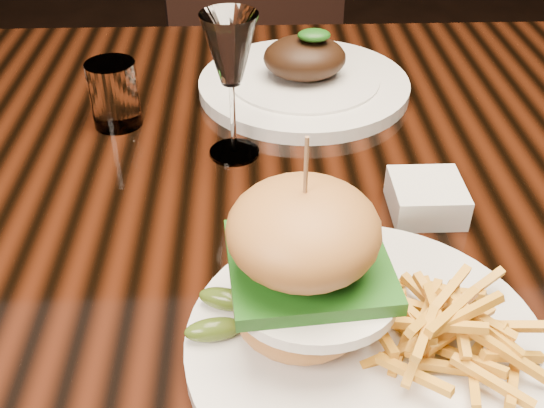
{
  "coord_description": "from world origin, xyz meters",
  "views": [
    {
      "loc": [
        -0.08,
        -0.6,
        1.16
      ],
      "look_at": [
        -0.06,
        -0.14,
        0.81
      ],
      "focal_mm": 42.0,
      "sensor_mm": 36.0,
      "label": 1
    }
  ],
  "objects_px": {
    "dining_table": "(316,224)",
    "burger_plate": "(355,307)",
    "far_dish": "(304,80)",
    "chair_far": "(268,42)",
    "wine_glass": "(230,55)"
  },
  "relations": [
    {
      "from": "chair_far",
      "to": "dining_table",
      "type": "bearing_deg",
      "value": -100.27
    },
    {
      "from": "wine_glass",
      "to": "far_dish",
      "type": "height_order",
      "value": "wine_glass"
    },
    {
      "from": "burger_plate",
      "to": "wine_glass",
      "type": "xyz_separation_m",
      "value": [
        -0.1,
        0.3,
        0.08
      ]
    },
    {
      "from": "wine_glass",
      "to": "burger_plate",
      "type": "bearing_deg",
      "value": -71.98
    },
    {
      "from": "dining_table",
      "to": "burger_plate",
      "type": "relative_size",
      "value": 5.5
    },
    {
      "from": "far_dish",
      "to": "chair_far",
      "type": "bearing_deg",
      "value": 92.47
    },
    {
      "from": "far_dish",
      "to": "wine_glass",
      "type": "bearing_deg",
      "value": -120.84
    },
    {
      "from": "dining_table",
      "to": "wine_glass",
      "type": "distance_m",
      "value": 0.23
    },
    {
      "from": "dining_table",
      "to": "burger_plate",
      "type": "distance_m",
      "value": 0.29
    },
    {
      "from": "wine_glass",
      "to": "dining_table",
      "type": "bearing_deg",
      "value": -23.83
    },
    {
      "from": "burger_plate",
      "to": "chair_far",
      "type": "distance_m",
      "value": 1.18
    },
    {
      "from": "wine_glass",
      "to": "far_dish",
      "type": "distance_m",
      "value": 0.21
    },
    {
      "from": "far_dish",
      "to": "chair_far",
      "type": "distance_m",
      "value": 0.73
    },
    {
      "from": "dining_table",
      "to": "far_dish",
      "type": "distance_m",
      "value": 0.22
    },
    {
      "from": "far_dish",
      "to": "chair_far",
      "type": "xyz_separation_m",
      "value": [
        -0.03,
        0.69,
        -0.23
      ]
    }
  ]
}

